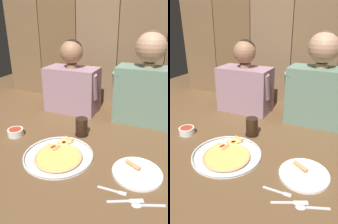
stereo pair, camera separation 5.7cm
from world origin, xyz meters
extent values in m
plane|color=brown|center=(0.00, 0.00, 0.00)|extent=(3.20, 3.20, 0.00)
cylinder|color=silver|center=(-0.08, -0.14, 0.00)|extent=(0.38, 0.38, 0.01)
torus|color=silver|center=(-0.08, -0.14, 0.01)|extent=(0.38, 0.38, 0.01)
cylinder|color=#B23823|center=(-0.07, -0.16, 0.01)|extent=(0.25, 0.25, 0.00)
cylinder|color=#EFC660|center=(-0.07, -0.16, 0.01)|extent=(0.24, 0.24, 0.01)
torus|color=tan|center=(-0.07, -0.16, 0.01)|extent=(0.26, 0.26, 0.01)
cube|color=#F4D170|center=(-0.11, -0.01, 0.01)|extent=(0.09, 0.09, 0.01)
cylinder|color=tan|center=(-0.09, 0.03, 0.02)|extent=(0.07, 0.04, 0.02)
cylinder|color=#A3281E|center=(-0.11, -0.02, 0.02)|extent=(0.02, 0.02, 0.00)
cylinder|color=#A3281E|center=(-0.10, -0.02, 0.02)|extent=(0.02, 0.02, 0.00)
cube|color=#EABC56|center=(-0.15, -0.09, 0.01)|extent=(0.08, 0.06, 0.01)
cylinder|color=tan|center=(-0.11, -0.09, 0.02)|extent=(0.03, 0.06, 0.02)
cylinder|color=#A3281E|center=(-0.14, -0.09, 0.02)|extent=(0.02, 0.02, 0.00)
cylinder|color=#A3281E|center=(-0.14, -0.08, 0.02)|extent=(0.02, 0.02, 0.00)
cylinder|color=white|center=(0.34, -0.12, 0.01)|extent=(0.24, 0.24, 0.01)
torus|color=white|center=(0.34, -0.12, 0.01)|extent=(0.24, 0.24, 0.01)
cylinder|color=tan|center=(0.32, -0.09, 0.02)|extent=(0.08, 0.06, 0.02)
cylinder|color=black|center=(-0.05, 0.13, 0.00)|extent=(0.09, 0.09, 0.01)
cylinder|color=black|center=(-0.05, 0.13, 0.06)|extent=(0.08, 0.08, 0.11)
cylinder|color=white|center=(-0.45, -0.04, 0.02)|extent=(0.10, 0.10, 0.04)
cylinder|color=#B23823|center=(-0.45, -0.04, 0.03)|extent=(0.08, 0.08, 0.02)
cube|color=silver|center=(0.24, -0.27, 0.00)|extent=(0.10, 0.01, 0.01)
cube|color=silver|center=(0.31, -0.27, 0.00)|extent=(0.04, 0.02, 0.01)
cube|color=silver|center=(0.30, -0.32, 0.00)|extent=(0.09, 0.05, 0.01)
cube|color=silver|center=(0.37, -0.29, 0.00)|extent=(0.06, 0.04, 0.00)
cube|color=silver|center=(0.44, -0.29, 0.00)|extent=(0.09, 0.04, 0.01)
ellipsoid|color=silver|center=(0.38, -0.32, 0.00)|extent=(0.05, 0.04, 0.01)
cube|color=gray|center=(-0.28, 0.49, 0.18)|extent=(0.41, 0.23, 0.35)
cylinder|color=#9E7051|center=(-0.28, 0.49, 0.37)|extent=(0.08, 0.08, 0.03)
sphere|color=#9E7051|center=(-0.28, 0.49, 0.47)|extent=(0.17, 0.17, 0.17)
sphere|color=black|center=(-0.28, 0.50, 0.48)|extent=(0.16, 0.16, 0.16)
cylinder|color=gray|center=(-0.47, 0.45, 0.23)|extent=(0.08, 0.14, 0.21)
cylinder|color=gray|center=(-0.10, 0.45, 0.23)|extent=(0.08, 0.11, 0.20)
cube|color=slate|center=(0.28, 0.49, 0.20)|extent=(0.41, 0.22, 0.40)
cylinder|color=tan|center=(0.28, 0.49, 0.41)|extent=(0.08, 0.08, 0.03)
sphere|color=tan|center=(0.28, 0.49, 0.53)|extent=(0.20, 0.20, 0.20)
sphere|color=brown|center=(0.28, 0.51, 0.54)|extent=(0.18, 0.18, 0.18)
cylinder|color=slate|center=(0.10, 0.45, 0.26)|extent=(0.08, 0.14, 0.23)
cube|color=brown|center=(-0.92, 0.78, 0.64)|extent=(0.36, 0.03, 1.29)
cube|color=brown|center=(-0.55, 0.78, 0.64)|extent=(0.36, 0.03, 1.29)
cube|color=#856648|center=(-0.18, 0.78, 0.64)|extent=(0.36, 0.03, 1.29)
cube|color=brown|center=(0.18, 0.78, 0.64)|extent=(0.36, 0.03, 1.29)
camera|label=1|loc=(0.42, -0.99, 0.69)|focal=34.18mm
camera|label=2|loc=(0.47, -0.97, 0.69)|focal=34.18mm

